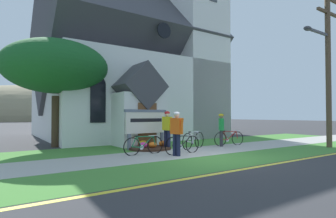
# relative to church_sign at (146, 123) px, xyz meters

# --- Properties ---
(ground) EXTENTS (140.00, 140.00, 0.00)m
(ground) POSITION_rel_church_sign_xyz_m (0.71, 0.44, -1.18)
(ground) COLOR #333335
(sidewalk_slab) EXTENTS (32.00, 2.41, 0.01)m
(sidewalk_slab) POSITION_rel_church_sign_xyz_m (2.32, -2.00, -1.17)
(sidewalk_slab) COLOR #A8A59E
(sidewalk_slab) RESTS_ON ground
(grass_verge) EXTENTS (32.00, 2.21, 0.01)m
(grass_verge) POSITION_rel_church_sign_xyz_m (2.32, -4.31, -1.17)
(grass_verge) COLOR #427F33
(grass_verge) RESTS_ON ground
(church_lawn) EXTENTS (24.00, 2.91, 0.01)m
(church_lawn) POSITION_rel_church_sign_xyz_m (2.32, 0.66, -1.17)
(church_lawn) COLOR #427F33
(church_lawn) RESTS_ON ground
(curb_paint_stripe) EXTENTS (28.00, 0.16, 0.01)m
(curb_paint_stripe) POSITION_rel_church_sign_xyz_m (2.32, -5.56, -1.17)
(curb_paint_stripe) COLOR yellow
(curb_paint_stripe) RESTS_ON ground
(church_building) EXTENTS (11.50, 12.52, 13.90)m
(church_building) POSITION_rel_church_sign_xyz_m (2.72, 7.01, 3.91)
(church_building) COLOR white
(church_building) RESTS_ON ground
(church_sign) EXTENTS (2.21, 0.23, 1.77)m
(church_sign) POSITION_rel_church_sign_xyz_m (0.00, 0.00, 0.00)
(church_sign) COLOR slate
(church_sign) RESTS_ON ground
(flower_bed) EXTENTS (1.88, 1.88, 0.34)m
(flower_bed) POSITION_rel_church_sign_xyz_m (0.03, -0.30, -1.08)
(flower_bed) COLOR #382319
(flower_bed) RESTS_ON ground
(bicycle_yellow) EXTENTS (1.74, 0.15, 0.78)m
(bicycle_yellow) POSITION_rel_church_sign_xyz_m (0.37, -2.25, -0.81)
(bicycle_yellow) COLOR black
(bicycle_yellow) RESTS_ON ground
(bicycle_orange) EXTENTS (1.71, 0.36, 0.77)m
(bicycle_orange) POSITION_rel_church_sign_xyz_m (4.03, -1.25, -0.82)
(bicycle_orange) COLOR black
(bicycle_orange) RESTS_ON ground
(bicycle_green) EXTENTS (1.71, 0.08, 0.76)m
(bicycle_green) POSITION_rel_church_sign_xyz_m (-0.98, -1.57, -0.82)
(bicycle_green) COLOR black
(bicycle_green) RESTS_ON ground
(bicycle_black) EXTENTS (1.67, 0.57, 0.81)m
(bicycle_black) POSITION_rel_church_sign_xyz_m (1.72, -1.27, -0.79)
(bicycle_black) COLOR black
(bicycle_black) RESTS_ON ground
(cyclist_in_orange_jersey) EXTENTS (0.30, 0.70, 1.69)m
(cyclist_in_orange_jersey) POSITION_rel_church_sign_xyz_m (0.69, -0.69, -0.18)
(cyclist_in_orange_jersey) COLOR #191E38
(cyclist_in_orange_jersey) RESTS_ON ground
(cyclist_in_blue_jersey) EXTENTS (0.31, 0.74, 1.64)m
(cyclist_in_blue_jersey) POSITION_rel_church_sign_xyz_m (-0.16, -2.59, -0.22)
(cyclist_in_blue_jersey) COLOR #191E38
(cyclist_in_blue_jersey) RESTS_ON ground
(cyclist_in_red_jersey) EXTENTS (0.49, 0.60, 1.59)m
(cyclist_in_red_jersey) POSITION_rel_church_sign_xyz_m (3.38, -1.37, -0.26)
(cyclist_in_red_jersey) COLOR #2D2D33
(cyclist_in_red_jersey) RESTS_ON ground
(utility_pole) EXTENTS (3.12, 0.28, 7.72)m
(utility_pole) POSITION_rel_church_sign_xyz_m (7.31, -4.41, 3.11)
(utility_pole) COLOR brown
(utility_pole) RESTS_ON ground
(roadside_conifer) EXTENTS (4.05, 4.05, 7.64)m
(roadside_conifer) POSITION_rel_church_sign_xyz_m (8.56, 5.94, 3.65)
(roadside_conifer) COLOR #3D2D1E
(roadside_conifer) RESTS_ON ground
(yard_deciduous_tree) EXTENTS (4.87, 4.87, 5.07)m
(yard_deciduous_tree) POSITION_rel_church_sign_xyz_m (-3.32, 2.90, 2.62)
(yard_deciduous_tree) COLOR #3D2D1E
(yard_deciduous_tree) RESTS_ON ground
(distant_hill) EXTENTS (87.45, 36.15, 20.28)m
(distant_hill) POSITION_rel_church_sign_xyz_m (11.70, 73.86, -1.18)
(distant_hill) COLOR #847A5B
(distant_hill) RESTS_ON ground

